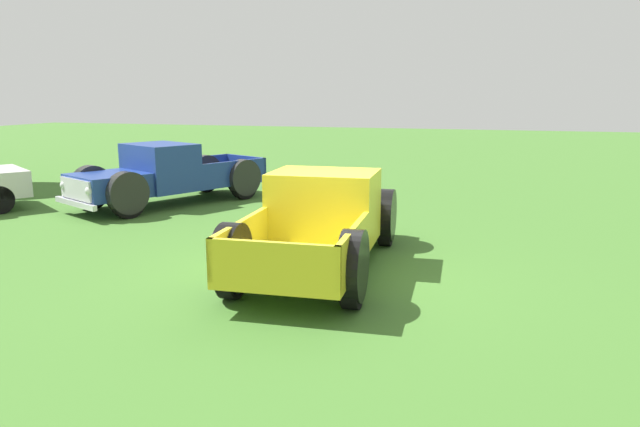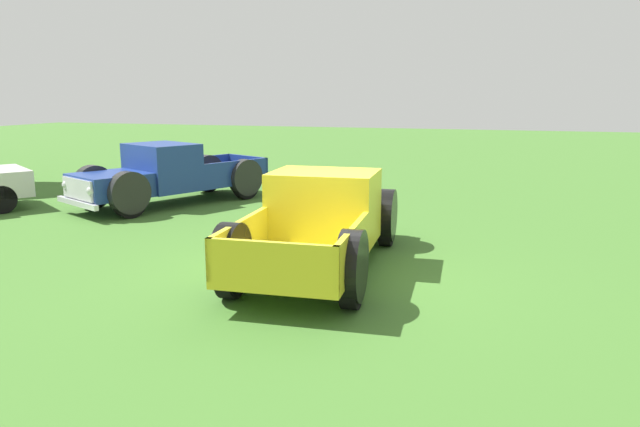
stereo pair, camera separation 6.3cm
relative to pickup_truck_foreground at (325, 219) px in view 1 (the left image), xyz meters
The scene contains 3 objects.
ground_plane 1.01m from the pickup_truck_foreground, 161.50° to the right, with size 80.00×80.00×0.00m, color #3D6B28.
pickup_truck_foreground is the anchor object (origin of this frame).
pickup_truck_behind_left 6.56m from the pickup_truck_foreground, 56.06° to the left, with size 5.34×3.79×1.55m.
Camera 1 is at (-8.44, -2.50, 2.76)m, focal length 33.02 mm.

